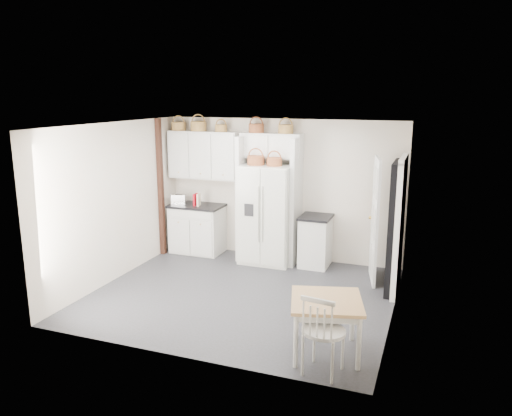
% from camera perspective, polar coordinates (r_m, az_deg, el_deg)
% --- Properties ---
extents(floor, '(4.50, 4.50, 0.00)m').
position_cam_1_polar(floor, '(7.86, -1.55, -9.83)').
color(floor, '#29292A').
rests_on(floor, ground).
extents(ceiling, '(4.50, 4.50, 0.00)m').
position_cam_1_polar(ceiling, '(7.26, -1.68, 9.45)').
color(ceiling, white).
rests_on(ceiling, wall_back).
extents(wall_back, '(4.50, 0.00, 4.50)m').
position_cam_1_polar(wall_back, '(9.30, 2.99, 2.13)').
color(wall_back, silver).
rests_on(wall_back, floor).
extents(wall_left, '(0.00, 4.00, 4.00)m').
position_cam_1_polar(wall_left, '(8.53, -15.78, 0.67)').
color(wall_left, silver).
rests_on(wall_left, floor).
extents(wall_right, '(0.00, 4.00, 4.00)m').
position_cam_1_polar(wall_right, '(6.96, 15.86, -2.06)').
color(wall_right, silver).
rests_on(wall_right, floor).
extents(refrigerator, '(0.93, 0.75, 1.80)m').
position_cam_1_polar(refrigerator, '(9.08, 1.36, -0.68)').
color(refrigerator, silver).
rests_on(refrigerator, floor).
extents(base_cab_left, '(0.98, 0.62, 0.91)m').
position_cam_1_polar(base_cab_left, '(9.82, -6.69, -2.43)').
color(base_cab_left, silver).
rests_on(base_cab_left, floor).
extents(base_cab_right, '(0.50, 0.60, 0.88)m').
position_cam_1_polar(base_cab_right, '(9.03, 6.79, -3.88)').
color(base_cab_right, silver).
rests_on(base_cab_right, floor).
extents(dining_table, '(1.01, 1.01, 0.68)m').
position_cam_1_polar(dining_table, '(6.15, 7.97, -13.25)').
color(dining_table, '#A6853F').
rests_on(dining_table, floor).
extents(windsor_chair, '(0.55, 0.51, 1.00)m').
position_cam_1_polar(windsor_chair, '(5.68, 7.73, -13.75)').
color(windsor_chair, silver).
rests_on(windsor_chair, floor).
extents(counter_left, '(1.02, 0.66, 0.04)m').
position_cam_1_polar(counter_left, '(9.70, -6.76, 0.27)').
color(counter_left, black).
rests_on(counter_left, base_cab_left).
extents(counter_right, '(0.54, 0.64, 0.04)m').
position_cam_1_polar(counter_right, '(8.91, 6.87, -1.03)').
color(counter_right, black).
rests_on(counter_right, base_cab_right).
extents(toaster, '(0.30, 0.22, 0.19)m').
position_cam_1_polar(toaster, '(9.78, -8.82, 0.99)').
color(toaster, silver).
rests_on(toaster, counter_left).
extents(cookbook_red, '(0.04, 0.16, 0.23)m').
position_cam_1_polar(cookbook_red, '(9.60, -6.93, 0.96)').
color(cookbook_red, '#B20A18').
rests_on(cookbook_red, counter_left).
extents(cookbook_cream, '(0.06, 0.16, 0.24)m').
position_cam_1_polar(cookbook_cream, '(9.57, -6.57, 0.94)').
color(cookbook_cream, beige).
rests_on(cookbook_cream, counter_left).
extents(basket_upper_a, '(0.28, 0.28, 0.16)m').
position_cam_1_polar(basket_upper_a, '(9.80, -8.83, 9.21)').
color(basket_upper_a, olive).
rests_on(basket_upper_a, upper_cabinet).
extents(basket_upper_b, '(0.31, 0.31, 0.18)m').
position_cam_1_polar(basket_upper_b, '(9.60, -6.60, 9.27)').
color(basket_upper_b, olive).
rests_on(basket_upper_b, upper_cabinet).
extents(basket_upper_c, '(0.23, 0.23, 0.13)m').
position_cam_1_polar(basket_upper_c, '(9.40, -4.01, 9.09)').
color(basket_upper_c, olive).
rests_on(basket_upper_c, upper_cabinet).
extents(basket_bridge_a, '(0.28, 0.28, 0.16)m').
position_cam_1_polar(basket_bridge_a, '(9.13, 0.03, 9.10)').
color(basket_bridge_a, brown).
rests_on(basket_bridge_a, bridge_cabinet).
extents(basket_bridge_b, '(0.27, 0.27, 0.15)m').
position_cam_1_polar(basket_bridge_b, '(8.96, 3.42, 8.99)').
color(basket_bridge_b, olive).
rests_on(basket_bridge_b, bridge_cabinet).
extents(basket_fridge_a, '(0.31, 0.31, 0.16)m').
position_cam_1_polar(basket_fridge_a, '(8.87, -0.03, 5.46)').
color(basket_fridge_a, brown).
rests_on(basket_fridge_a, refrigerator).
extents(basket_fridge_b, '(0.27, 0.27, 0.15)m').
position_cam_1_polar(basket_fridge_b, '(8.76, 2.10, 5.30)').
color(basket_fridge_b, brown).
rests_on(basket_fridge_b, refrigerator).
extents(upper_cabinet, '(1.40, 0.34, 0.90)m').
position_cam_1_polar(upper_cabinet, '(9.60, -5.90, 6.05)').
color(upper_cabinet, silver).
rests_on(upper_cabinet, wall_back).
extents(bridge_cabinet, '(1.12, 0.34, 0.45)m').
position_cam_1_polar(bridge_cabinet, '(9.06, 1.81, 7.13)').
color(bridge_cabinet, silver).
rests_on(bridge_cabinet, wall_back).
extents(fridge_panel_left, '(0.08, 0.60, 2.30)m').
position_cam_1_polar(fridge_panel_left, '(9.26, -1.48, 1.16)').
color(fridge_panel_left, silver).
rests_on(fridge_panel_left, floor).
extents(fridge_panel_right, '(0.08, 0.60, 2.30)m').
position_cam_1_polar(fridge_panel_right, '(8.94, 4.60, 0.69)').
color(fridge_panel_right, silver).
rests_on(fridge_panel_right, floor).
extents(trim_post, '(0.09, 0.09, 2.60)m').
position_cam_1_polar(trim_post, '(9.61, -10.84, 2.27)').
color(trim_post, black).
rests_on(trim_post, floor).
extents(doorway_void, '(0.18, 0.85, 2.05)m').
position_cam_1_polar(doorway_void, '(8.00, 15.70, -2.16)').
color(doorway_void, black).
rests_on(doorway_void, floor).
extents(door_slab, '(0.21, 0.79, 2.05)m').
position_cam_1_polar(door_slab, '(8.35, 13.45, -1.39)').
color(door_slab, white).
rests_on(door_slab, floor).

